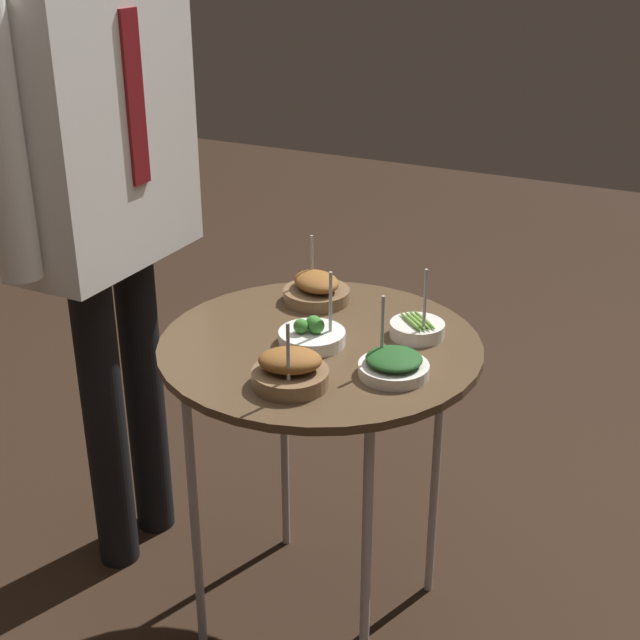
# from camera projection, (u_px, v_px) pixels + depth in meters

# --- Properties ---
(ground_plane) EXTENTS (8.00, 8.00, 0.00)m
(ground_plane) POSITION_uv_depth(u_px,v_px,m) (320.00, 614.00, 2.13)
(ground_plane) COLOR black
(serving_cart) EXTENTS (0.67, 0.67, 0.72)m
(serving_cart) POSITION_uv_depth(u_px,v_px,m) (320.00, 365.00, 1.85)
(serving_cart) COLOR brown
(serving_cart) RESTS_ON ground_plane
(bowl_roast_center) EXTENTS (0.14, 0.14, 0.15)m
(bowl_roast_center) POSITION_uv_depth(u_px,v_px,m) (290.00, 371.00, 1.65)
(bowl_roast_center) COLOR brown
(bowl_roast_center) RESTS_ON serving_cart
(bowl_asparagus_mid_left) EXTENTS (0.11, 0.11, 0.16)m
(bowl_asparagus_mid_left) POSITION_uv_depth(u_px,v_px,m) (417.00, 328.00, 1.84)
(bowl_asparagus_mid_left) COLOR silver
(bowl_asparagus_mid_left) RESTS_ON serving_cart
(bowl_roast_front_left) EXTENTS (0.15, 0.15, 0.14)m
(bowl_roast_front_left) POSITION_uv_depth(u_px,v_px,m) (316.00, 290.00, 2.00)
(bowl_roast_front_left) COLOR brown
(bowl_roast_front_left) RESTS_ON serving_cart
(bowl_broccoli_front_center) EXTENTS (0.14, 0.14, 0.16)m
(bowl_broccoli_front_center) POSITION_uv_depth(u_px,v_px,m) (312.00, 335.00, 1.81)
(bowl_broccoli_front_center) COLOR white
(bowl_broccoli_front_center) RESTS_ON serving_cart
(bowl_spinach_far_rim) EXTENTS (0.14, 0.14, 0.15)m
(bowl_spinach_far_rim) POSITION_uv_depth(u_px,v_px,m) (394.00, 365.00, 1.69)
(bowl_spinach_far_rim) COLOR silver
(bowl_spinach_far_rim) RESTS_ON serving_cart
(waiter_figure) EXTENTS (0.60, 0.22, 1.62)m
(waiter_figure) POSITION_uv_depth(u_px,v_px,m) (100.00, 163.00, 1.96)
(waiter_figure) COLOR black
(waiter_figure) RESTS_ON ground_plane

